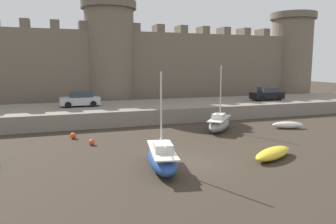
# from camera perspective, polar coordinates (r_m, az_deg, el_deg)

# --- Properties ---
(ground_plane) EXTENTS (160.00, 160.00, 0.00)m
(ground_plane) POSITION_cam_1_polar(r_m,az_deg,el_deg) (20.09, 3.28, -8.85)
(ground_plane) COLOR #382D23
(quay_road) EXTENTS (71.13, 10.00, 1.49)m
(quay_road) POSITION_cam_1_polar(r_m,az_deg,el_deg) (36.37, -7.47, 0.04)
(quay_road) COLOR gray
(quay_road) RESTS_ON ground
(castle) EXTENTS (66.31, 7.18, 17.06)m
(castle) POSITION_cam_1_polar(r_m,az_deg,el_deg) (44.90, -10.06, 8.53)
(castle) COLOR #706354
(castle) RESTS_ON ground
(sailboat_near_channel_left) EXTENTS (2.48, 5.39, 5.52)m
(sailboat_near_channel_left) POSITION_cam_1_polar(r_m,az_deg,el_deg) (18.73, -1.07, -7.95)
(sailboat_near_channel_left) COLOR #234793
(sailboat_near_channel_left) RESTS_ON ground
(rowboat_foreground_left) EXTENTS (2.98, 1.84, 0.65)m
(rowboat_foreground_left) POSITION_cam_1_polar(r_m,az_deg,el_deg) (32.45, 20.12, -2.12)
(rowboat_foreground_left) COLOR silver
(rowboat_foreground_left) RESTS_ON ground
(rowboat_midflat_left) EXTENTS (3.99, 2.84, 0.68)m
(rowboat_midflat_left) POSITION_cam_1_polar(r_m,az_deg,el_deg) (21.87, 17.81, -6.84)
(rowboat_midflat_left) COLOR yellow
(rowboat_midflat_left) RESTS_ON ground
(sailboat_near_channel_right) EXTENTS (4.45, 4.88, 5.85)m
(sailboat_near_channel_right) POSITION_cam_1_polar(r_m,az_deg,el_deg) (29.73, 8.92, -1.97)
(sailboat_near_channel_right) COLOR gray
(sailboat_near_channel_right) RESTS_ON ground
(mooring_buoy_near_channel) EXTENTS (0.45, 0.45, 0.45)m
(mooring_buoy_near_channel) POSITION_cam_1_polar(r_m,az_deg,el_deg) (24.91, -13.15, -5.14)
(mooring_buoy_near_channel) COLOR #E04C1E
(mooring_buoy_near_channel) RESTS_ON ground
(mooring_buoy_off_centre) EXTENTS (0.49, 0.49, 0.49)m
(mooring_buoy_off_centre) POSITION_cam_1_polar(r_m,az_deg,el_deg) (27.41, -16.19, -3.99)
(mooring_buoy_off_centre) COLOR #E04C1E
(mooring_buoy_off_centre) RESTS_ON ground
(car_quay_centre_east) EXTENTS (4.11, 1.90, 1.62)m
(car_quay_centre_east) POSITION_cam_1_polar(r_m,az_deg,el_deg) (35.89, -15.02, 2.16)
(car_quay_centre_east) COLOR #B2B5B7
(car_quay_centre_east) RESTS_ON quay_road
(car_quay_west) EXTENTS (4.11, 1.90, 1.62)m
(car_quay_west) POSITION_cam_1_polar(r_m,az_deg,el_deg) (42.67, 16.90, 3.02)
(car_quay_west) COLOR black
(car_quay_west) RESTS_ON quay_road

